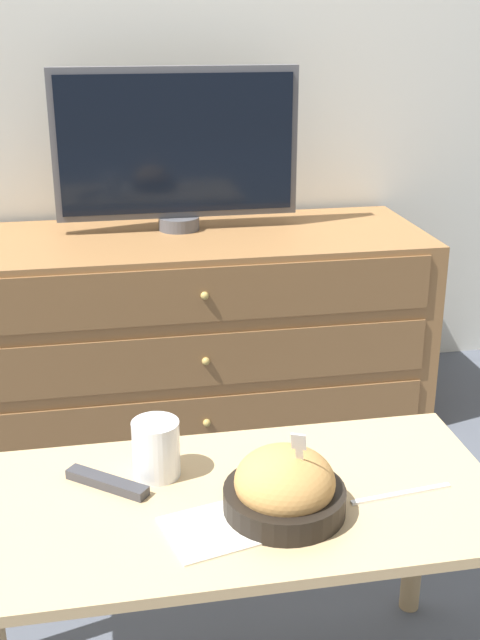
{
  "coord_description": "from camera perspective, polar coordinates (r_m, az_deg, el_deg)",
  "views": [
    {
      "loc": [
        -0.39,
        -2.74,
        1.26
      ],
      "look_at": [
        -0.11,
        -1.26,
        0.69
      ],
      "focal_mm": 45.0,
      "sensor_mm": 36.0,
      "label": 1
    }
  ],
  "objects": [
    {
      "name": "wall_back",
      "position": [
        2.79,
        -2.74,
        21.66
      ],
      "size": [
        12.0,
        0.05,
        2.6
      ],
      "color": "silver",
      "rests_on": "ground_plane"
    },
    {
      "name": "ground_plane",
      "position": [
        3.04,
        -2.26,
        -3.6
      ],
      "size": [
        12.0,
        12.0,
        0.0
      ],
      "primitive_type": "plane",
      "color": "#474C56"
    },
    {
      "name": "remote_control",
      "position": [
        1.48,
        -9.44,
        -11.33
      ],
      "size": [
        0.15,
        0.13,
        0.02
      ],
      "color": "#38383D",
      "rests_on": "coffee_table"
    },
    {
      "name": "coffee_table",
      "position": [
        1.48,
        -0.97,
        -14.97
      ],
      "size": [
        0.98,
        0.47,
        0.47
      ],
      "color": "tan",
      "rests_on": "ground_plane"
    },
    {
      "name": "takeout_bowl",
      "position": [
        1.38,
        3.19,
        -11.85
      ],
      "size": [
        0.21,
        0.21,
        0.17
      ],
      "color": "black",
      "rests_on": "coffee_table"
    },
    {
      "name": "drink_cup",
      "position": [
        1.48,
        -5.97,
        -9.31
      ],
      "size": [
        0.09,
        0.09,
        0.11
      ],
      "color": "beige",
      "rests_on": "coffee_table"
    },
    {
      "name": "napkin",
      "position": [
        1.35,
        -2.22,
        -14.76
      ],
      "size": [
        0.17,
        0.17,
        0.0
      ],
      "color": "silver",
      "rests_on": "coffee_table"
    },
    {
      "name": "knife",
      "position": [
        1.47,
        11.38,
        -12.02
      ],
      "size": [
        0.19,
        0.03,
        0.01
      ],
      "color": "white",
      "rests_on": "coffee_table"
    },
    {
      "name": "tv",
      "position": [
        2.56,
        -4.53,
        12.18
      ],
      "size": [
        0.77,
        0.13,
        0.5
      ],
      "color": "#515156",
      "rests_on": "dresser"
    },
    {
      "name": "dresser",
      "position": [
        2.63,
        -3.34,
        -0.45
      ],
      "size": [
        1.48,
        0.58,
        0.61
      ],
      "color": "olive",
      "rests_on": "ground_plane"
    }
  ]
}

